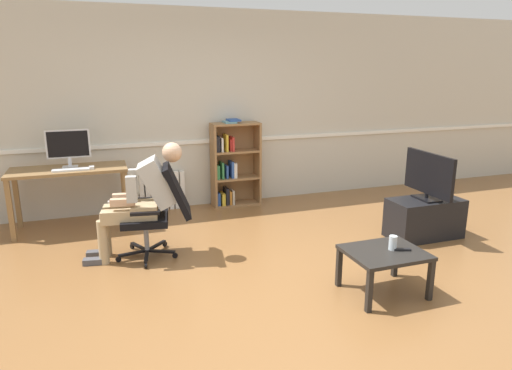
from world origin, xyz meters
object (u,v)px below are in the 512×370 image
(imac_monitor, at_px, (68,146))
(tv_stand, at_px, (424,218))
(keyboard, at_px, (71,170))
(coffee_table, at_px, (385,257))
(person_seated, at_px, (142,198))
(radiator, at_px, (159,191))
(bookshelf, at_px, (232,165))
(tv_screen, at_px, (429,175))
(computer_desk, at_px, (69,177))
(computer_mouse, at_px, (92,167))
(office_chair, at_px, (160,208))
(spare_remote, at_px, (402,249))
(drinking_glass, at_px, (393,243))

(imac_monitor, bearing_deg, tv_stand, -24.65)
(keyboard, distance_m, coffee_table, 3.66)
(coffee_table, bearing_deg, person_seated, 141.57)
(keyboard, distance_m, radiator, 1.30)
(bookshelf, relative_size, tv_screen, 1.53)
(computer_desk, relative_size, tv_screen, 1.67)
(imac_monitor, relative_size, coffee_table, 0.76)
(computer_mouse, height_order, bookshelf, bookshelf)
(office_chair, distance_m, tv_screen, 3.01)
(imac_monitor, xyz_separation_m, spare_remote, (2.74, -2.81, -0.61))
(computer_mouse, distance_m, spare_remote, 3.64)
(office_chair, xyz_separation_m, coffee_table, (1.72, -1.47, -0.18))
(imac_monitor, xyz_separation_m, person_seated, (0.71, -1.28, -0.37))
(bookshelf, bearing_deg, keyboard, -168.35)
(computer_mouse, xyz_separation_m, radiator, (0.84, 0.51, -0.51))
(coffee_table, bearing_deg, imac_monitor, 133.17)
(computer_desk, relative_size, computer_mouse, 13.45)
(tv_stand, distance_m, tv_screen, 0.51)
(imac_monitor, height_order, radiator, imac_monitor)
(keyboard, bearing_deg, imac_monitor, 93.54)
(tv_screen, distance_m, spare_remote, 1.56)
(radiator, distance_m, coffee_table, 3.44)
(bookshelf, distance_m, person_seated, 2.05)
(radiator, bearing_deg, coffee_table, -63.88)
(coffee_table, distance_m, spare_remote, 0.16)
(keyboard, xyz_separation_m, radiator, (1.07, 0.53, -0.50))
(bookshelf, bearing_deg, imac_monitor, -174.17)
(computer_desk, height_order, computer_mouse, computer_mouse)
(radiator, xyz_separation_m, coffee_table, (1.51, -3.08, 0.07))
(coffee_table, bearing_deg, bookshelf, 99.22)
(coffee_table, relative_size, drinking_glass, 5.26)
(keyboard, height_order, coffee_table, keyboard)
(imac_monitor, bearing_deg, person_seated, -60.75)
(keyboard, relative_size, office_chair, 0.42)
(tv_stand, bearing_deg, spare_remote, -136.67)
(computer_desk, relative_size, drinking_glass, 10.68)
(computer_desk, bearing_deg, tv_stand, -23.57)
(tv_screen, relative_size, drinking_glass, 6.39)
(computer_mouse, xyz_separation_m, spare_remote, (2.50, -2.62, -0.37))
(imac_monitor, relative_size, bookshelf, 0.41)
(bookshelf, xyz_separation_m, drinking_glass, (0.56, -2.99, -0.13))
(tv_screen, bearing_deg, tv_stand, 90.00)
(keyboard, relative_size, bookshelf, 0.34)
(office_chair, bearing_deg, keyboard, -132.09)
(computer_desk, distance_m, keyboard, 0.19)
(tv_screen, height_order, coffee_table, tv_screen)
(office_chair, relative_size, drinking_glass, 7.75)
(office_chair, height_order, coffee_table, office_chair)
(computer_mouse, xyz_separation_m, office_chair, (0.64, -1.11, -0.25))
(person_seated, height_order, drinking_glass, person_seated)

